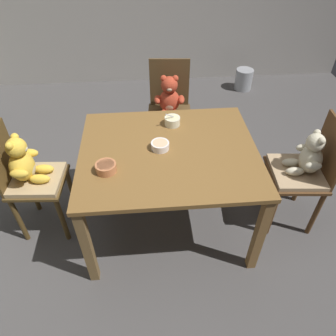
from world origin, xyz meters
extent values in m
cube|color=#474443|center=(0.00, 0.00, -0.02)|extent=(5.20, 5.20, 0.04)
cube|color=brown|center=(0.00, 0.00, 0.71)|extent=(1.18, 0.99, 0.03)
cube|color=brown|center=(-0.55, -0.45, 0.35)|extent=(0.06, 0.06, 0.69)
cube|color=brown|center=(0.55, -0.45, 0.35)|extent=(0.06, 0.06, 0.69)
cube|color=brown|center=(-0.55, 0.45, 0.35)|extent=(0.06, 0.06, 0.69)
cube|color=brown|center=(0.55, 0.45, 0.35)|extent=(0.06, 0.06, 0.69)
cube|color=#4F3A1B|center=(-0.93, 0.05, 0.45)|extent=(0.40, 0.39, 0.02)
cube|color=#4F3A1B|center=(-1.11, 0.06, 0.68)|extent=(0.04, 0.33, 0.42)
cylinder|color=#4F3A1B|center=(-0.78, -0.11, 0.22)|extent=(0.04, 0.04, 0.44)
cylinder|color=#4F3A1B|center=(-0.76, 0.19, 0.22)|extent=(0.04, 0.04, 0.44)
cylinder|color=#4F3A1B|center=(-1.09, -0.09, 0.22)|extent=(0.04, 0.04, 0.44)
cylinder|color=#4F3A1B|center=(-1.07, 0.21, 0.22)|extent=(0.04, 0.04, 0.44)
cube|color=tan|center=(-0.93, 0.05, 0.48)|extent=(0.37, 0.36, 0.04)
ellipsoid|color=yellow|center=(-0.99, 0.06, 0.61)|extent=(0.17, 0.20, 0.22)
ellipsoid|color=beige|center=(-0.94, 0.05, 0.60)|extent=(0.06, 0.11, 0.13)
sphere|color=yellow|center=(-0.98, 0.06, 0.77)|extent=(0.13, 0.13, 0.13)
ellipsoid|color=beige|center=(-0.94, 0.05, 0.76)|extent=(0.05, 0.06, 0.04)
sphere|color=yellow|center=(-1.00, 0.01, 0.82)|extent=(0.05, 0.05, 0.05)
sphere|color=yellow|center=(-0.99, 0.10, 0.82)|extent=(0.05, 0.05, 0.05)
ellipsoid|color=yellow|center=(-0.98, -0.05, 0.63)|extent=(0.13, 0.07, 0.06)
ellipsoid|color=yellow|center=(-0.96, 0.16, 0.63)|extent=(0.13, 0.07, 0.06)
ellipsoid|color=yellow|center=(-0.88, 0.00, 0.53)|extent=(0.15, 0.08, 0.07)
ellipsoid|color=yellow|center=(-0.88, 0.10, 0.53)|extent=(0.15, 0.08, 0.07)
cube|color=#503B20|center=(0.08, 0.83, 0.45)|extent=(0.43, 0.45, 0.02)
cube|color=#503B20|center=(0.10, 1.03, 0.69)|extent=(0.36, 0.05, 0.45)
cylinder|color=#503B20|center=(-0.10, 0.67, 0.22)|extent=(0.04, 0.04, 0.44)
cylinder|color=#503B20|center=(0.23, 0.64, 0.22)|extent=(0.04, 0.04, 0.44)
cylinder|color=#503B20|center=(-0.07, 1.03, 0.22)|extent=(0.04, 0.04, 0.44)
cylinder|color=#503B20|center=(0.26, 1.00, 0.22)|extent=(0.04, 0.04, 0.44)
ellipsoid|color=#AF3B24|center=(0.08, 0.91, 0.57)|extent=(0.20, 0.18, 0.22)
ellipsoid|color=#D8B08D|center=(0.08, 0.86, 0.56)|extent=(0.11, 0.07, 0.13)
sphere|color=#AF3B24|center=(0.08, 0.90, 0.74)|extent=(0.15, 0.15, 0.15)
ellipsoid|color=#D8B08D|center=(0.08, 0.84, 0.72)|extent=(0.06, 0.06, 0.04)
sphere|color=#AF3B24|center=(0.03, 0.91, 0.79)|extent=(0.06, 0.06, 0.06)
sphere|color=#AF3B24|center=(0.14, 0.90, 0.79)|extent=(0.06, 0.06, 0.06)
ellipsoid|color=#AF3B24|center=(-0.02, 0.89, 0.60)|extent=(0.07, 0.13, 0.06)
ellipsoid|color=#AF3B24|center=(0.19, 0.87, 0.60)|extent=(0.07, 0.13, 0.06)
ellipsoid|color=#AF3B24|center=(0.02, 0.80, 0.50)|extent=(0.08, 0.15, 0.07)
ellipsoid|color=#AF3B24|center=(0.13, 0.79, 0.50)|extent=(0.08, 0.15, 0.07)
cube|color=#50331A|center=(0.93, -0.03, 0.45)|extent=(0.41, 0.44, 0.02)
cube|color=#50331A|center=(1.11, -0.04, 0.68)|extent=(0.05, 0.38, 0.43)
cylinder|color=#50331A|center=(0.78, 0.16, 0.22)|extent=(0.04, 0.04, 0.44)
cylinder|color=#50331A|center=(0.75, -0.18, 0.22)|extent=(0.04, 0.04, 0.44)
cylinder|color=#50331A|center=(1.10, 0.13, 0.22)|extent=(0.04, 0.04, 0.44)
cylinder|color=#50331A|center=(1.07, -0.21, 0.22)|extent=(0.04, 0.04, 0.44)
cube|color=tan|center=(0.93, -0.03, 0.48)|extent=(0.38, 0.40, 0.04)
ellipsoid|color=beige|center=(0.99, -0.03, 0.60)|extent=(0.16, 0.19, 0.20)
ellipsoid|color=beige|center=(0.95, -0.03, 0.59)|extent=(0.06, 0.10, 0.12)
sphere|color=beige|center=(0.98, -0.03, 0.75)|extent=(0.13, 0.13, 0.13)
ellipsoid|color=beige|center=(0.94, -0.03, 0.74)|extent=(0.05, 0.05, 0.04)
sphere|color=beige|center=(1.00, 0.01, 0.80)|extent=(0.05, 0.05, 0.05)
sphere|color=beige|center=(0.99, -0.07, 0.80)|extent=(0.05, 0.05, 0.05)
ellipsoid|color=beige|center=(0.98, 0.07, 0.63)|extent=(0.12, 0.07, 0.06)
ellipsoid|color=beige|center=(0.96, -0.13, 0.63)|extent=(0.12, 0.07, 0.06)
ellipsoid|color=beige|center=(0.89, 0.03, 0.53)|extent=(0.14, 0.07, 0.06)
ellipsoid|color=beige|center=(0.89, -0.07, 0.53)|extent=(0.14, 0.07, 0.06)
cylinder|color=beige|center=(0.05, 0.30, 0.76)|extent=(0.11, 0.11, 0.06)
cylinder|color=beige|center=(0.05, 0.30, 0.73)|extent=(0.06, 0.06, 0.01)
cylinder|color=beige|center=(0.05, 0.30, 0.78)|extent=(0.09, 0.09, 0.01)
cylinder|color=#BCBCC1|center=(0.03, 0.28, 0.81)|extent=(0.07, 0.05, 0.06)
ellipsoid|color=#BCBCC1|center=(0.06, 0.30, 0.78)|extent=(0.04, 0.04, 0.01)
cylinder|color=white|center=(-0.05, 0.02, 0.75)|extent=(0.12, 0.12, 0.05)
cylinder|color=white|center=(-0.05, 0.02, 0.73)|extent=(0.07, 0.07, 0.01)
cylinder|color=#D5B086|center=(-0.05, 0.02, 0.77)|extent=(0.10, 0.10, 0.01)
cylinder|color=#BE7348|center=(-0.40, -0.17, 0.75)|extent=(0.13, 0.13, 0.05)
cylinder|color=#BE7348|center=(-0.40, -0.17, 0.73)|extent=(0.07, 0.07, 0.01)
cylinder|color=beige|center=(-0.40, -0.17, 0.77)|extent=(0.10, 0.10, 0.01)
cylinder|color=#93969B|center=(1.18, 2.15, 0.13)|extent=(0.22, 0.22, 0.27)
camera|label=1|loc=(-0.14, -1.62, 2.02)|focal=33.56mm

